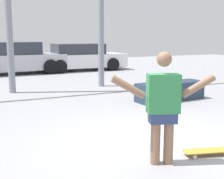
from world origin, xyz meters
TOP-DOWN VIEW (x-y plane):
  - ground_plane at (0.00, 0.00)m, footprint 36.00×36.00m
  - skateboarder at (-0.36, -0.75)m, footprint 1.36×0.58m
  - skateboard at (0.44, -0.79)m, footprint 0.77×0.40m
  - grind_box at (2.25, 2.72)m, footprint 2.00×0.74m
  - parked_car_silver at (-0.65, 10.60)m, footprint 4.27×1.98m
  - parked_car_white at (2.49, 10.75)m, footprint 4.35×1.97m

SIDE VIEW (x-z plane):
  - ground_plane at x=0.00m, z-range 0.00..0.00m
  - skateboard at x=0.44m, z-range 0.02..0.10m
  - grind_box at x=2.25m, z-range 0.00..0.50m
  - parked_car_white at x=2.49m, z-range -0.02..1.31m
  - parked_car_silver at x=-0.65m, z-range -0.03..1.42m
  - skateboarder at x=-0.36m, z-range 0.07..1.61m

